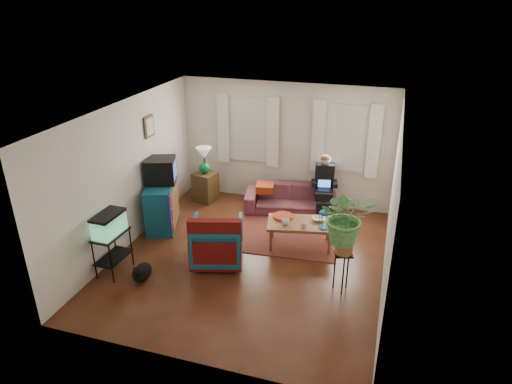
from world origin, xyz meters
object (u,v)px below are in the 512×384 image
(sofa, at_px, (291,194))
(side_table, at_px, (206,187))
(dresser, at_px, (162,205))
(coffee_table, at_px, (300,234))
(armchair, at_px, (217,239))
(aquarium_stand, at_px, (113,253))
(plant_stand, at_px, (342,272))

(sofa, relative_size, side_table, 2.91)
(dresser, height_order, coffee_table, dresser)
(sofa, xyz_separation_m, armchair, (-0.75, -2.28, 0.06))
(dresser, bearing_deg, aquarium_stand, -109.44)
(aquarium_stand, xyz_separation_m, plant_stand, (3.64, 0.58, -0.01))
(armchair, bearing_deg, sofa, -124.32)
(dresser, relative_size, plant_stand, 1.46)
(dresser, relative_size, coffee_table, 0.85)
(dresser, height_order, aquarium_stand, dresser)
(side_table, xyz_separation_m, coffee_table, (2.40, -1.32, -0.08))
(coffee_table, height_order, plant_stand, plant_stand)
(armchair, relative_size, plant_stand, 1.25)
(aquarium_stand, bearing_deg, armchair, 29.75)
(side_table, height_order, aquarium_stand, aquarium_stand)
(side_table, xyz_separation_m, aquarium_stand, (-0.35, -3.02, 0.03))
(plant_stand, bearing_deg, aquarium_stand, -170.88)
(aquarium_stand, distance_m, plant_stand, 3.68)
(sofa, relative_size, plant_stand, 2.75)
(dresser, xyz_separation_m, coffee_table, (2.74, 0.04, -0.21))
(aquarium_stand, xyz_separation_m, coffee_table, (2.75, 1.71, -0.11))
(sofa, distance_m, coffee_table, 1.47)
(dresser, bearing_deg, plant_stand, -35.69)
(side_table, distance_m, plant_stand, 4.09)
(sofa, height_order, side_table, sofa)
(dresser, xyz_separation_m, armchair, (1.49, -0.86, -0.02))
(sofa, relative_size, aquarium_stand, 2.64)
(coffee_table, bearing_deg, side_table, 139.37)
(armchair, bearing_deg, plant_stand, 157.95)
(side_table, xyz_separation_m, armchair, (1.15, -2.22, 0.10))
(coffee_table, distance_m, plant_stand, 1.44)
(dresser, xyz_separation_m, aquarium_stand, (-0.01, -1.66, -0.09))
(aquarium_stand, xyz_separation_m, armchair, (1.50, 0.80, 0.07))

